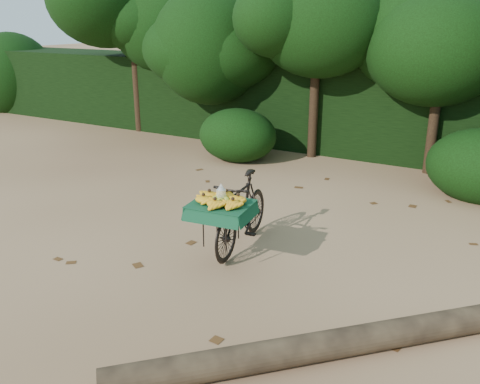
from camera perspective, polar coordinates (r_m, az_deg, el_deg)
The scene contains 7 objects.
ground at distance 5.42m, azimuth 4.79°, elevation -11.31°, with size 80.00×80.00×0.00m, color tan.
vendor_bicycle at distance 6.22m, azimuth 0.10°, elevation -2.18°, with size 0.74×1.70×0.94m.
fallen_log at distance 4.47m, azimuth 7.93°, elevation -16.96°, with size 0.25×0.25×3.44m, color brown.
hedge_backdrop at distance 10.90m, azimuth 19.21°, elevation 8.39°, with size 26.00×1.80×1.80m, color black.
tree_row at distance 10.13m, azimuth 15.29°, elevation 14.32°, with size 14.50×2.00×4.00m, color black, non-canonical shape.
bush_clumps at distance 8.98m, azimuth 19.52°, elevation 3.26°, with size 8.80×1.70×0.90m, color black, non-canonical shape.
leaf_litter at distance 5.95m, azimuth 7.46°, elevation -8.44°, with size 7.00×7.30×0.01m, color #513015, non-canonical shape.
Camera 1 is at (1.91, -4.27, 2.75)m, focal length 38.00 mm.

